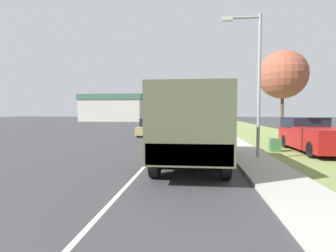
% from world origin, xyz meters
% --- Properties ---
extents(ground_plane, '(180.00, 180.00, 0.00)m').
position_xyz_m(ground_plane, '(0.00, 40.00, 0.00)').
color(ground_plane, '#38383A').
extents(lane_centre_stripe, '(0.12, 120.00, 0.00)m').
position_xyz_m(lane_centre_stripe, '(0.00, 40.00, 0.00)').
color(lane_centre_stripe, silver).
rests_on(lane_centre_stripe, ground).
extents(sidewalk_right, '(1.80, 120.00, 0.12)m').
position_xyz_m(sidewalk_right, '(4.50, 40.00, 0.06)').
color(sidewalk_right, '#ADAAA3').
rests_on(sidewalk_right, ground).
extents(grass_strip_right, '(7.00, 120.00, 0.02)m').
position_xyz_m(grass_strip_right, '(8.90, 40.00, 0.01)').
color(grass_strip_right, olive).
rests_on(grass_strip_right, ground).
extents(military_truck, '(2.52, 7.04, 2.99)m').
position_xyz_m(military_truck, '(1.78, 11.93, 1.67)').
color(military_truck, '#606647').
rests_on(military_truck, ground).
extents(car_nearest_ahead, '(1.89, 4.25, 1.55)m').
position_xyz_m(car_nearest_ahead, '(-2.04, 24.85, 0.70)').
color(car_nearest_ahead, tan).
rests_on(car_nearest_ahead, ground).
extents(car_second_ahead, '(1.87, 4.32, 1.71)m').
position_xyz_m(car_second_ahead, '(1.79, 36.67, 0.76)').
color(car_second_ahead, navy).
rests_on(car_second_ahead, ground).
extents(car_third_ahead, '(1.71, 3.91, 1.47)m').
position_xyz_m(car_third_ahead, '(-1.51, 47.59, 0.66)').
color(car_third_ahead, tan).
rests_on(car_third_ahead, ground).
extents(pickup_truck, '(2.09, 5.28, 1.79)m').
position_xyz_m(pickup_truck, '(8.19, 16.00, 0.88)').
color(pickup_truck, maroon).
rests_on(pickup_truck, grass_strip_right).
extents(lamp_post, '(1.69, 0.24, 6.29)m').
position_xyz_m(lamp_post, '(4.52, 13.53, 3.91)').
color(lamp_post, gray).
rests_on(lamp_post, sidewalk_right).
extents(tree_mid_right, '(3.91, 3.91, 7.11)m').
position_xyz_m(tree_mid_right, '(9.05, 23.86, 5.17)').
color(tree_mid_right, '#4C3D2D').
rests_on(tree_mid_right, grass_strip_right).
extents(utility_box, '(0.55, 0.45, 0.70)m').
position_xyz_m(utility_box, '(6.20, 15.94, 0.37)').
color(utility_box, '#3D7042').
rests_on(utility_box, grass_strip_right).
extents(building_distant, '(15.00, 8.33, 6.33)m').
position_xyz_m(building_distant, '(-17.54, 63.09, 3.20)').
color(building_distant, beige).
rests_on(building_distant, ground).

